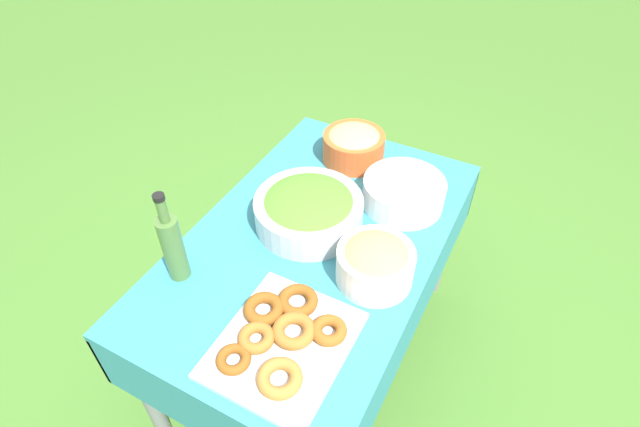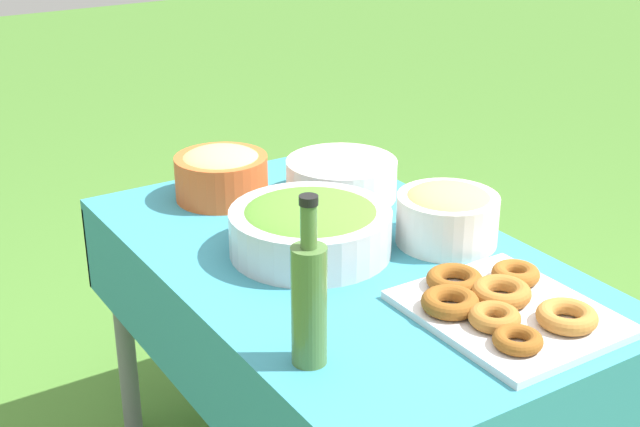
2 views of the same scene
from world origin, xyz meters
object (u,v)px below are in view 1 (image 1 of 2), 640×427
(pasta_bowl, at_px, (354,145))
(donut_platter, at_px, (283,338))
(bread_bowl, at_px, (375,262))
(olive_oil_bottle, at_px, (173,246))
(plate_stack, at_px, (403,193))
(salad_bowl, at_px, (309,209))

(pasta_bowl, distance_m, donut_platter, 0.84)
(bread_bowl, bearing_deg, olive_oil_bottle, 116.10)
(plate_stack, distance_m, bread_bowl, 0.36)
(pasta_bowl, distance_m, olive_oil_bottle, 0.79)
(salad_bowl, bearing_deg, olive_oil_bottle, 147.87)
(salad_bowl, relative_size, olive_oil_bottle, 1.14)
(plate_stack, relative_size, bread_bowl, 1.23)
(donut_platter, distance_m, bread_bowl, 0.34)
(pasta_bowl, relative_size, plate_stack, 0.83)
(olive_oil_bottle, bearing_deg, plate_stack, -37.84)
(salad_bowl, distance_m, plate_stack, 0.33)
(donut_platter, relative_size, olive_oil_bottle, 1.23)
(donut_platter, height_order, plate_stack, plate_stack)
(donut_platter, distance_m, olive_oil_bottle, 0.41)
(donut_platter, bearing_deg, plate_stack, -6.74)
(olive_oil_bottle, bearing_deg, donut_platter, -98.81)
(pasta_bowl, bearing_deg, bread_bowl, -149.07)
(salad_bowl, bearing_deg, pasta_bowl, 2.95)
(plate_stack, relative_size, olive_oil_bottle, 0.90)
(plate_stack, bearing_deg, salad_bowl, 134.65)
(olive_oil_bottle, bearing_deg, bread_bowl, -63.90)
(donut_platter, height_order, olive_oil_bottle, olive_oil_bottle)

